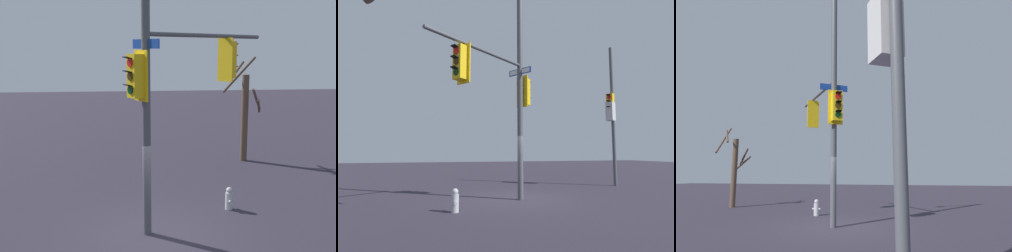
% 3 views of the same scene
% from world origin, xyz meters
% --- Properties ---
extents(ground_plane, '(80.00, 80.00, 0.00)m').
position_xyz_m(ground_plane, '(0.00, 0.00, 0.00)').
color(ground_plane, '#2F2A37').
extents(main_signal_pole_assembly, '(3.06, 5.58, 9.84)m').
position_xyz_m(main_signal_pole_assembly, '(-0.62, 0.26, 5.14)').
color(main_signal_pole_assembly, '#4C4F54').
rests_on(main_signal_pole_assembly, ground).
extents(secondary_pole_assembly, '(0.58, 0.69, 7.90)m').
position_xyz_m(secondary_pole_assembly, '(2.44, -6.50, 4.13)').
color(secondary_pole_assembly, '#4C4F54').
rests_on(secondary_pole_assembly, ground).
extents(fire_hydrant_fallback, '(0.38, 0.24, 0.73)m').
position_xyz_m(fire_hydrant_fallback, '(-1.66, 2.52, 0.34)').
color(fire_hydrant_fallback, '#B2B2B7').
rests_on(fire_hydrant_fallback, ground).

